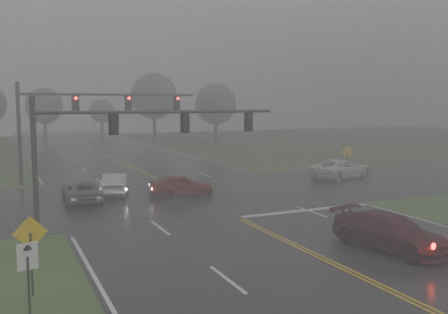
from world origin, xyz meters
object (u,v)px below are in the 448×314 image
sedan_silver (116,195)px  car_grey (82,202)px  sedan_red (182,196)px  signal_gantry_far (78,112)px  pickup_white (341,178)px  sedan_maroon (389,250)px  signal_gantry_near (118,136)px

sedan_silver → car_grey: bearing=48.2°
sedan_red → signal_gantry_far: 12.13m
sedan_silver → car_grey: size_ratio=0.94×
sedan_red → sedan_silver: size_ratio=0.96×
sedan_silver → signal_gantry_far: size_ratio=0.32×
sedan_red → car_grey: size_ratio=0.90×
sedan_red → car_grey: 6.40m
sedan_red → sedan_silver: 4.55m
car_grey → pickup_white: 21.04m
sedan_maroon → signal_gantry_near: size_ratio=0.42×
signal_gantry_near → signal_gantry_far: signal_gantry_far is taller
car_grey → signal_gantry_near: (0.69, -7.58, 4.63)m
signal_gantry_near → signal_gantry_far: bearing=88.2°
sedan_maroon → signal_gantry_far: signal_gantry_far is taller
sedan_silver → pickup_white: (18.55, -0.36, 0.00)m
sedan_red → sedan_silver: bearing=69.5°
sedan_maroon → car_grey: 19.01m
car_grey → signal_gantry_near: size_ratio=0.38×
signal_gantry_far → car_grey: bearing=-97.9°
sedan_red → sedan_silver: (-3.88, 2.38, 0.00)m
sedan_red → pickup_white: bearing=-71.2°
sedan_red → signal_gantry_far: (-5.14, 9.52, 5.49)m
sedan_silver → signal_gantry_far: signal_gantry_far is taller
car_grey → sedan_silver: bearing=-145.8°
sedan_silver → sedan_maroon: bearing=130.6°
pickup_white → signal_gantry_near: signal_gantry_near is taller
pickup_white → signal_gantry_far: (-19.81, 7.51, 5.49)m
pickup_white → sedan_red: bearing=82.1°
signal_gantry_far → sedan_silver: bearing=-80.0°
sedan_silver → signal_gantry_near: 10.38m
signal_gantry_near → sedan_silver: bearing=79.1°
sedan_maroon → signal_gantry_near: 13.59m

